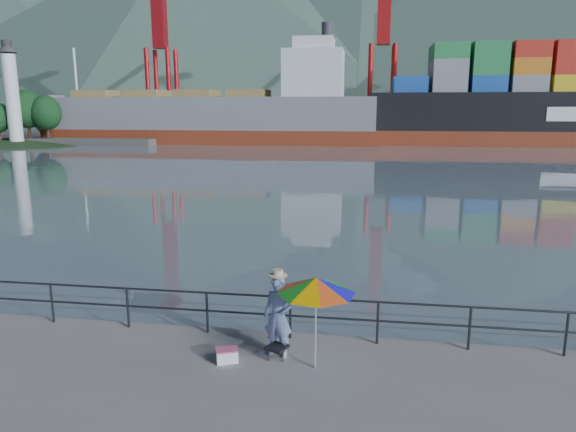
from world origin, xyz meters
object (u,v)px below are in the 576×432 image
object	(u,v)px
fisherman	(278,316)
beach_umbrella	(316,285)
bulk_carrier	(220,116)
cooler_bag	(227,356)

from	to	relation	value
fisherman	beach_umbrella	bearing A→B (deg)	-13.43
beach_umbrella	bulk_carrier	size ratio (longest dim) A/B	0.04
beach_umbrella	bulk_carrier	xyz separation A→B (m)	(-22.46, 71.72, 2.30)
cooler_bag	bulk_carrier	world-z (taller)	bulk_carrier
beach_umbrella	cooler_bag	world-z (taller)	beach_umbrella
beach_umbrella	fisherman	bearing A→B (deg)	153.45
beach_umbrella	cooler_bag	distance (m)	2.50
bulk_carrier	cooler_bag	bearing A→B (deg)	-73.98
bulk_carrier	fisherman	bearing A→B (deg)	-73.13
cooler_bag	bulk_carrier	distance (m)	74.74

